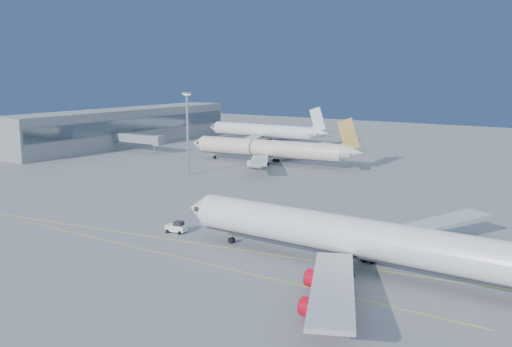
% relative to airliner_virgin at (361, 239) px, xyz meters
% --- Properties ---
extents(ground, '(500.00, 500.00, 0.00)m').
position_rel_airliner_virgin_xyz_m(ground, '(-28.21, 3.41, -5.18)').
color(ground, slate).
rests_on(ground, ground).
extents(terminal, '(18.40, 110.00, 15.00)m').
position_rel_airliner_virgin_xyz_m(terminal, '(-143.14, 88.41, 2.33)').
color(terminal, gray).
rests_on(terminal, ground).
extents(jet_bridge, '(23.60, 3.60, 6.90)m').
position_rel_airliner_virgin_xyz_m(jet_bridge, '(-121.31, 75.41, -0.00)').
color(jet_bridge, gray).
rests_on(jet_bridge, ground).
extents(taxiway_lines, '(118.86, 140.00, 0.02)m').
position_rel_airliner_virgin_xyz_m(taxiway_lines, '(-42.92, 9.75, -5.17)').
color(taxiway_lines, yellow).
rests_on(taxiway_lines, ground).
extents(airliner_virgin, '(69.53, 62.54, 17.17)m').
position_rel_airliner_virgin_xyz_m(airliner_virgin, '(0.00, 0.00, 0.00)').
color(airliner_virgin, white).
rests_on(airliner_virgin, ground).
extents(airliner_etihad, '(63.22, 58.16, 16.49)m').
position_rel_airliner_virgin_xyz_m(airliner_etihad, '(-65.80, 80.23, -0.16)').
color(airliner_etihad, beige).
rests_on(airliner_etihad, ground).
extents(airliner_third, '(60.29, 55.81, 16.23)m').
position_rel_airliner_virgin_xyz_m(airliner_third, '(-98.75, 128.13, -0.27)').
color(airliner_third, white).
rests_on(airliner_third, ground).
extents(pushback_tug, '(4.19, 2.94, 2.21)m').
position_rel_airliner_virgin_xyz_m(pushback_tug, '(-37.98, 0.47, -4.15)').
color(pushback_tug, white).
rests_on(pushback_tug, ground).
extents(light_mast, '(2.11, 2.11, 24.37)m').
position_rel_airliner_virgin_xyz_m(light_mast, '(-75.95, 49.23, 9.21)').
color(light_mast, gray).
rests_on(light_mast, ground).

